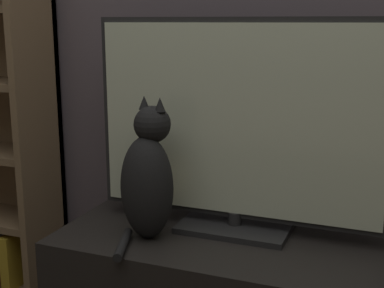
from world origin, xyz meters
The scene contains 2 objects.
tv centered at (0.00, 0.99, 0.78)m, with size 0.99×0.22×0.71m.
cat centered at (-0.25, 0.83, 0.63)m, with size 0.22×0.32×0.47m.
Camera 1 is at (0.50, -0.67, 1.13)m, focal length 50.00 mm.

